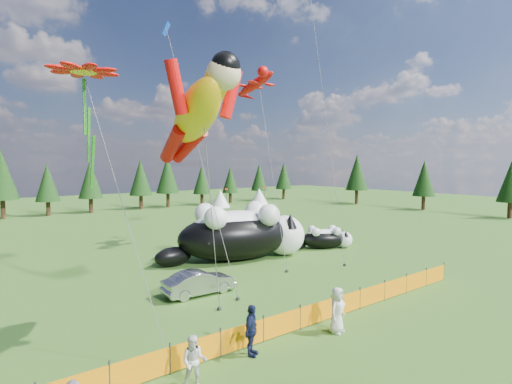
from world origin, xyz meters
TOP-DOWN VIEW (x-y plane):
  - ground at (0.00, 0.00)m, footprint 160.00×160.00m
  - safety_fence at (0.00, -3.00)m, footprint 22.06×0.06m
  - tree_line at (0.00, 45.00)m, footprint 90.00×4.00m
  - festival_tents at (11.00, 40.00)m, footprint 50.00×3.20m
  - cat_large at (4.31, 8.81)m, footprint 11.43×5.98m
  - cat_small at (12.16, 7.68)m, footprint 4.75×3.40m
  - car at (-2.16, 3.66)m, footprint 4.02×1.48m
  - spectator_b at (-6.74, -4.21)m, footprint 0.96×0.87m
  - spectator_c at (-4.04, -3.60)m, footprint 1.24×1.12m
  - spectator_e at (0.03, -4.15)m, footprint 1.07×0.84m
  - superhero_kite at (-4.93, -1.27)m, footprint 5.28×5.62m
  - gecko_kite at (9.03, 13.36)m, footprint 6.56×12.61m
  - flower_kite at (-7.79, 3.68)m, footprint 3.54×8.19m
  - diamond_kite_a at (-2.13, 7.07)m, footprint 1.63×6.26m

SIDE VIEW (x-z plane):
  - ground at x=0.00m, z-range 0.00..0.00m
  - safety_fence at x=0.00m, z-range -0.05..1.05m
  - car at x=-2.16m, z-range 0.00..1.31m
  - spectator_b at x=-6.74m, z-range 0.00..1.70m
  - cat_small at x=12.16m, z-range -0.05..1.81m
  - spectator_c at x=-4.04m, z-range 0.00..1.91m
  - spectator_e at x=0.03m, z-range 0.00..1.93m
  - festival_tents at x=11.00m, z-range 0.00..2.80m
  - cat_large at x=4.31m, z-range -0.10..4.08m
  - tree_line at x=0.00m, z-range 0.00..8.00m
  - superhero_kite at x=-4.93m, z-range 3.29..14.82m
  - flower_kite at x=-7.79m, z-range 4.61..17.35m
  - gecko_kite at x=9.03m, z-range 5.43..22.78m
  - diamond_kite_a at x=-2.13m, z-range 6.27..22.47m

